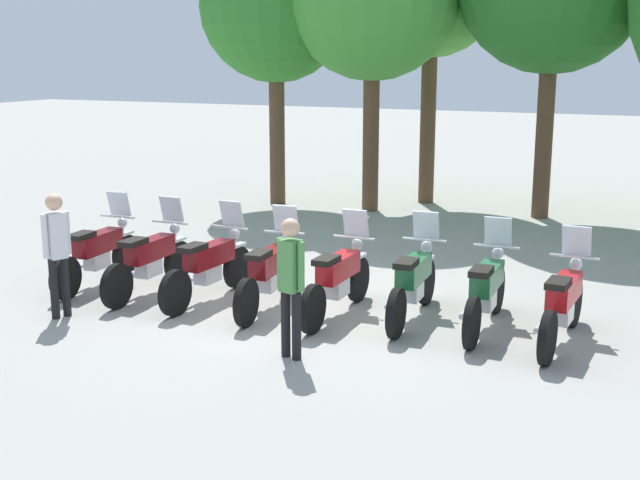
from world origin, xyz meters
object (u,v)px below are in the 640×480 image
object	(u,v)px
person_0	(57,246)
person_1	(291,278)
motorcycle_7	(563,303)
tree_0	(276,7)
motorcycle_1	(150,259)
motorcycle_0	(98,252)
motorcycle_5	(413,281)
motorcycle_3	(270,272)
motorcycle_6	(486,290)
motorcycle_4	(338,278)
motorcycle_2	(209,265)

from	to	relation	value
person_0	person_1	size ratio (longest dim) A/B	1.01
motorcycle_7	tree_0	size ratio (longest dim) A/B	0.35
motorcycle_1	person_1	xyz separation A→B (m)	(3.07, -1.56, 0.46)
motorcycle_0	motorcycle_5	size ratio (longest dim) A/B	1.00
motorcycle_3	person_0	distance (m)	2.86
motorcycle_7	motorcycle_6	bearing A→B (deg)	83.48
motorcycle_4	tree_0	distance (m)	9.52
motorcycle_2	motorcycle_0	bearing A→B (deg)	93.35
motorcycle_5	person_1	world-z (taller)	person_1
tree_0	motorcycle_6	bearing A→B (deg)	-47.00
motorcycle_0	person_1	distance (m)	4.38
motorcycle_0	person_1	bearing A→B (deg)	-115.26
motorcycle_7	person_0	size ratio (longest dim) A/B	1.30
motorcycle_2	motorcycle_7	size ratio (longest dim) A/B	1.00
motorcycle_6	motorcycle_7	size ratio (longest dim) A/B	1.00
person_0	person_1	xyz separation A→B (m)	(3.51, -0.12, -0.02)
tree_0	person_1	bearing A→B (deg)	-62.27
motorcycle_2	motorcycle_3	bearing A→B (deg)	-86.52
motorcycle_0	person_1	xyz separation A→B (m)	(4.05, -1.60, 0.46)
motorcycle_4	motorcycle_7	bearing A→B (deg)	-87.71
motorcycle_1	motorcycle_6	bearing A→B (deg)	-85.81
tree_0	motorcycle_4	bearing A→B (deg)	-57.75
person_1	motorcycle_0	bearing A→B (deg)	-95.31
motorcycle_2	motorcycle_3	distance (m)	0.97
motorcycle_4	motorcycle_1	bearing A→B (deg)	93.57
motorcycle_6	motorcycle_0	bearing A→B (deg)	92.38
person_1	motorcycle_1	bearing A→B (deg)	-100.66
motorcycle_7	person_1	xyz separation A→B (m)	(-2.81, -1.81, 0.46)
motorcycle_5	person_0	bearing A→B (deg)	110.37
motorcycle_5	motorcycle_1	bearing A→B (deg)	93.34
motorcycle_4	motorcycle_6	bearing A→B (deg)	-81.83
motorcycle_3	motorcycle_4	distance (m)	0.99
motorcycle_6	motorcycle_7	world-z (taller)	same
tree_0	person_0	bearing A→B (deg)	-82.09
motorcycle_5	person_0	size ratio (longest dim) A/B	1.30
motorcycle_2	person_0	distance (m)	2.11
motorcycle_0	motorcycle_2	distance (m)	1.96
motorcycle_6	tree_0	size ratio (longest dim) A/B	0.35
motorcycle_5	motorcycle_7	xyz separation A→B (m)	(1.96, -0.17, 0.00)
motorcycle_0	tree_0	bearing A→B (deg)	1.66
tree_0	motorcycle_2	bearing A→B (deg)	-70.29
motorcycle_6	motorcycle_3	bearing A→B (deg)	95.74
motorcycle_5	motorcycle_6	size ratio (longest dim) A/B	1.00
motorcycle_4	motorcycle_5	bearing A→B (deg)	-74.37
motorcycle_4	motorcycle_6	distance (m)	1.98
motorcycle_3	tree_0	size ratio (longest dim) A/B	0.35
motorcycle_5	tree_0	xyz separation A→B (m)	(-5.59, 7.05, 3.97)
motorcycle_7	motorcycle_3	bearing A→B (deg)	96.19
motorcycle_2	motorcycle_5	size ratio (longest dim) A/B	1.00
motorcycle_3	person_1	size ratio (longest dim) A/B	1.31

